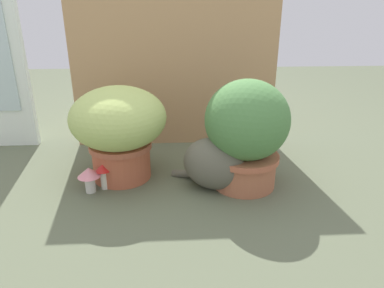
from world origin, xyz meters
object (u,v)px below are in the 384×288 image
(grass_planter, at_px, (119,127))
(cat, at_px, (218,162))
(leafy_planter, at_px, (246,132))
(mushroom_ornament_red, at_px, (103,172))
(mushroom_ornament_pink, at_px, (89,175))

(grass_planter, xyz_separation_m, cat, (0.41, -0.13, -0.11))
(leafy_planter, relative_size, mushroom_ornament_red, 3.99)
(leafy_planter, bearing_deg, mushroom_ornament_red, -179.46)
(leafy_planter, bearing_deg, mushroom_ornament_pink, -177.26)
(grass_planter, xyz_separation_m, mushroom_ornament_red, (-0.06, -0.10, -0.16))
(grass_planter, distance_m, cat, 0.44)
(mushroom_ornament_pink, bearing_deg, leafy_planter, 2.74)
(mushroom_ornament_pink, bearing_deg, cat, 0.07)
(leafy_planter, bearing_deg, grass_planter, 169.35)
(leafy_planter, xyz_separation_m, cat, (-0.12, -0.03, -0.12))
(grass_planter, height_order, mushroom_ornament_red, grass_planter)
(cat, distance_m, mushroom_ornament_pink, 0.52)
(grass_planter, height_order, cat, grass_planter)
(leafy_planter, height_order, mushroom_ornament_pink, leafy_planter)
(cat, height_order, mushroom_ornament_pink, cat)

